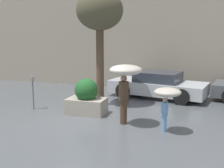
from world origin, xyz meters
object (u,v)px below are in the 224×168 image
at_px(street_tree, 100,13).
at_px(parking_meter, 33,86).
at_px(parked_car_near, 158,85).
at_px(person_adult, 125,77).
at_px(planter_box, 86,98).
at_px(person_child, 167,96).

relative_size(street_tree, parking_meter, 3.55).
height_order(parked_car_near, street_tree, street_tree).
xyz_separation_m(person_adult, parked_car_near, (0.44, 4.28, -1.00)).
bearing_deg(parked_car_near, planter_box, 159.69).
relative_size(person_adult, parking_meter, 1.52).
bearing_deg(planter_box, street_tree, 87.42).
bearing_deg(parked_car_near, person_child, -157.65).
xyz_separation_m(planter_box, person_child, (3.03, -1.13, 0.55)).
bearing_deg(street_tree, person_child, -39.76).
xyz_separation_m(person_adult, street_tree, (-1.61, 2.16, 2.12)).
relative_size(planter_box, person_adult, 0.71).
bearing_deg(parking_meter, planter_box, 0.95).
bearing_deg(parked_car_near, person_adult, -174.78).
bearing_deg(planter_box, person_adult, -26.03).
bearing_deg(parking_meter, parked_car_near, 38.91).
distance_m(person_adult, street_tree, 3.43).
bearing_deg(parking_meter, person_child, -11.73).
bearing_deg(person_child, street_tree, 176.90).
height_order(person_adult, person_child, person_adult).
distance_m(person_adult, parked_car_near, 4.42).
distance_m(planter_box, parking_meter, 2.24).
height_order(street_tree, parking_meter, street_tree).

